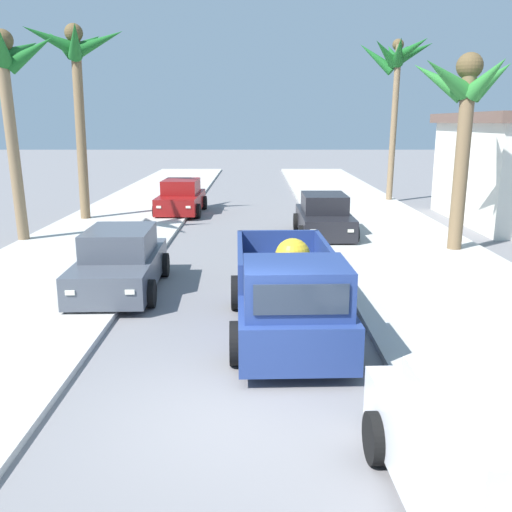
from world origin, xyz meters
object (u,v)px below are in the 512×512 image
Objects in this scene: car_left_near at (324,217)px; car_left_mid at (120,263)px; palm_tree_left_mid at (397,64)px; palm_tree_left_fore at (76,65)px; palm_tree_right_mid at (464,100)px; car_right_mid at (505,474)px; palm_tree_right_fore at (6,73)px; pickup_truck at (288,296)px; car_right_near at (181,198)px.

car_left_near is 0.99× the size of car_left_mid.
car_left_mid is 0.53× the size of palm_tree_left_mid.
palm_tree_left_fore reaches higher than car_left_mid.
palm_tree_right_mid reaches higher than car_left_mid.
car_right_mid is 0.55× the size of palm_tree_left_fore.
palm_tree_left_mid reaches higher than car_left_mid.
car_left_mid is at bearing -130.39° from car_left_near.
car_right_mid is 0.71× the size of palm_tree_right_mid.
car_left_mid is 19.77m from palm_tree_left_mid.
palm_tree_left_fore is 1.29× the size of palm_tree_right_mid.
car_left_near is 11.74m from palm_tree_left_mid.
palm_tree_right_fore reaches higher than car_left_mid.
car_left_mid is (-3.94, 2.99, -0.08)m from pickup_truck.
palm_tree_right_fore is 18.15m from palm_tree_left_mid.
car_right_mid is at bearing -106.90° from palm_tree_right_mid.
palm_tree_right_fore is at bearing -145.38° from palm_tree_left_mid.
palm_tree_left_fore is at bearing 160.48° from car_left_near.
palm_tree_left_fore is (-9.57, 18.68, 5.57)m from car_right_mid.
palm_tree_left_mid reaches higher than palm_tree_right_mid.
pickup_truck reaches higher than car_left_mid.
palm_tree_right_mid is at bearing 73.10° from car_right_mid.
palm_tree_left_mid reaches higher than pickup_truck.
palm_tree_right_fore is (-0.80, -4.75, -0.71)m from palm_tree_left_fore.
palm_tree_left_fore reaches higher than palm_tree_right_mid.
pickup_truck is 0.67× the size of palm_tree_left_fore.
car_left_mid is 0.62× the size of palm_tree_right_fore.
car_right_mid is 13.82m from palm_tree_right_mid.
car_left_near is at bearing -116.58° from palm_tree_left_mid.
palm_tree_right_fore reaches higher than car_right_mid.
car_left_near is at bearing 145.51° from palm_tree_right_mid.
pickup_truck reaches higher than car_right_near.
car_right_near is at bearing 26.40° from palm_tree_left_fore.
car_left_near is at bearing 7.31° from palm_tree_right_fore.
pickup_truck is at bearing -37.18° from car_left_mid.
car_right_near is at bearing 105.81° from car_right_mid.
car_right_near is at bearing 140.78° from palm_tree_right_mid.
car_right_mid is 25.39m from palm_tree_left_mid.
car_left_mid is 8.66m from palm_tree_right_fore.
pickup_truck is at bearing -59.49° from palm_tree_left_fore.
palm_tree_right_fore is at bearing 130.36° from car_left_mid.
car_right_mid is at bearing -62.86° from palm_tree_left_fore.
pickup_truck is 1.22× the size of car_right_mid.
palm_tree_left_fore is at bearing 80.41° from palm_tree_right_fore.
pickup_truck is at bearing -75.06° from car_right_near.
palm_tree_left_fore is (-7.78, 13.19, 5.49)m from pickup_truck.
palm_tree_left_fore is (-9.62, 3.41, 5.57)m from car_left_near.
palm_tree_left_fore is (-3.76, -1.86, 5.57)m from car_right_near.
car_left_near is 0.70× the size of palm_tree_right_mid.
palm_tree_left_mid is at bearing 79.42° from car_right_mid.
palm_tree_left_fore is at bearing 120.51° from pickup_truck.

